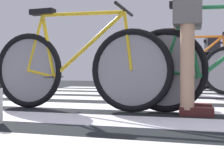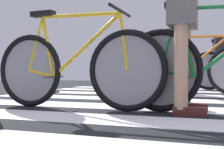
{
  "view_description": "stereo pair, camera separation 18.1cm",
  "coord_description": "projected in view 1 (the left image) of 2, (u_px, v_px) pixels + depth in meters",
  "views": [
    {
      "loc": [
        -0.09,
        -2.64,
        0.37
      ],
      "look_at": [
        -0.85,
        0.28,
        0.33
      ],
      "focal_mm": 45.76,
      "sensor_mm": 36.0,
      "label": 1
    },
    {
      "loc": [
        0.09,
        -2.64,
        0.37
      ],
      "look_at": [
        -0.85,
        0.28,
        0.33
      ],
      "focal_mm": 45.76,
      "sensor_mm": 36.0,
      "label": 2
    }
  ],
  "objects": [
    {
      "name": "ground",
      "position": [
        196.0,
        112.0,
        2.54
      ],
      "size": [
        18.0,
        14.0,
        0.02
      ],
      "color": "black"
    },
    {
      "name": "crosswalk_markings",
      "position": [
        195.0,
        109.0,
        2.6
      ],
      "size": [
        5.48,
        6.5,
        0.0
      ],
      "color": "silver",
      "rests_on": "ground"
    },
    {
      "name": "bicycle_1_of_4",
      "position": [
        76.0,
        67.0,
        2.58
      ],
      "size": [
        1.74,
        0.52,
        0.93
      ],
      "rotation": [
        0.0,
        0.0,
        -0.06
      ],
      "color": "black",
      "rests_on": "ground"
    },
    {
      "name": "cyclist_2_of_4",
      "position": [
        188.0,
        36.0,
        2.37
      ],
      "size": [
        0.32,
        0.42,
        1.0
      ],
      "rotation": [
        0.0,
        0.0,
        -0.03
      ],
      "color": "tan",
      "rests_on": "ground"
    },
    {
      "name": "bicycle_3_of_4",
      "position": [
        191.0,
        69.0,
        4.32
      ],
      "size": [
        1.73,
        0.52,
        0.93
      ],
      "rotation": [
        0.0,
        0.0,
        -0.09
      ],
      "color": "black",
      "rests_on": "ground"
    },
    {
      "name": "cyclist_3_of_4",
      "position": [
        170.0,
        52.0,
        4.42
      ],
      "size": [
        0.35,
        0.43,
        0.99
      ],
      "rotation": [
        0.0,
        0.0,
        -0.09
      ],
      "color": "brown",
      "rests_on": "ground"
    },
    {
      "name": "cyclist_4_of_4",
      "position": [
        212.0,
        56.0,
        5.31
      ],
      "size": [
        0.34,
        0.43,
        0.98
      ],
      "rotation": [
        0.0,
        0.0,
        0.09
      ],
      "color": "tan",
      "rests_on": "ground"
    },
    {
      "name": "traffic_cone",
      "position": [
        33.0,
        78.0,
        4.4
      ],
      "size": [
        0.44,
        0.44,
        0.5
      ],
      "color": "black",
      "rests_on": "ground"
    }
  ]
}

